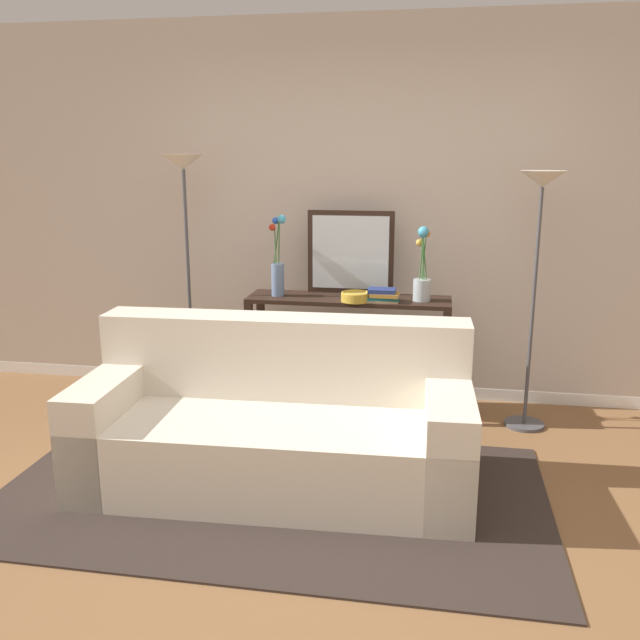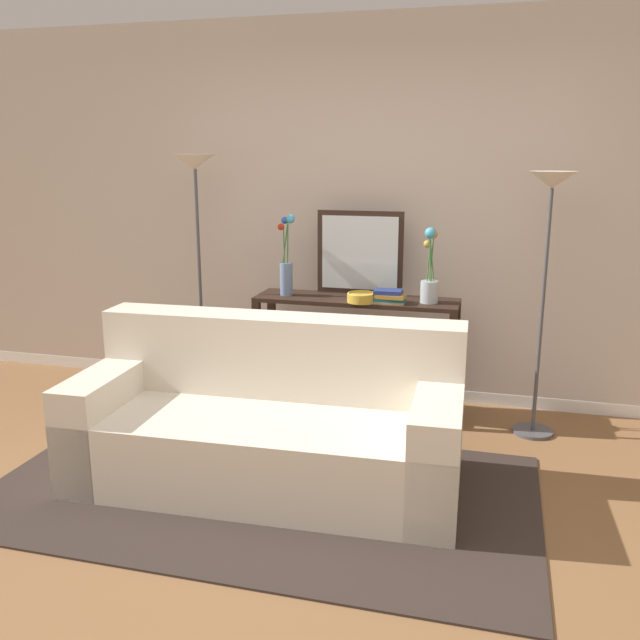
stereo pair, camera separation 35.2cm
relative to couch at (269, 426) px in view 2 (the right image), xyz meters
The scene contains 13 objects.
ground_plane 0.76m from the couch, 61.79° to the right, with size 16.00×16.00×0.02m, color brown.
back_wall 1.90m from the couch, 78.28° to the left, with size 12.00×0.15×2.68m.
area_rug 0.35m from the couch, 89.23° to the right, with size 2.89×1.61×0.01m.
couch is the anchor object (origin of this frame).
console_table 1.19m from the couch, 78.23° to the left, with size 1.38×0.37×0.81m.
floor_lamp_left 1.73m from the couch, 129.53° to the left, with size 0.28×0.28×1.76m.
floor_lamp_right 2.04m from the couch, 36.26° to the left, with size 0.28×0.28×1.66m.
wall_mirror 1.53m from the couch, 80.08° to the left, with size 0.60×0.02×0.57m.
vase_tall_flowers 1.34m from the couch, 102.60° to the left, with size 0.11×0.10×0.55m.
vase_short_flowers 1.50m from the couch, 57.04° to the left, with size 0.12×0.13×0.50m.
fruit_bowl 1.19m from the couch, 73.92° to the left, with size 0.19×0.19×0.06m.
book_stack 1.27m from the couch, 65.67° to the left, with size 0.23×0.16×0.09m.
book_row_under_console 1.19m from the couch, 99.57° to the left, with size 0.28×0.18×0.12m.
Camera 2 is at (0.85, -2.69, 1.78)m, focal length 38.37 mm.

